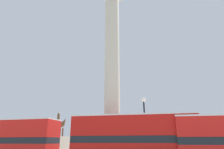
{
  "coord_description": "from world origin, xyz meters",
  "views": [
    {
      "loc": [
        4.47,
        -21.51,
        2.28
      ],
      "look_at": [
        0.0,
        0.0,
        9.68
      ],
      "focal_mm": 32.0,
      "sensor_mm": 36.0,
      "label": 1
    }
  ],
  "objects_px": {
    "equestrian_statue": "(56,145)",
    "monument_column": "(112,90)",
    "street_lamp": "(145,126)",
    "bus_b": "(134,139)",
    "bus_c": "(3,140)"
  },
  "relations": [
    {
      "from": "equestrian_statue",
      "to": "monument_column",
      "type": "bearing_deg",
      "value": -11.87
    },
    {
      "from": "monument_column",
      "to": "bus_c",
      "type": "distance_m",
      "value": 12.15
    },
    {
      "from": "monument_column",
      "to": "bus_c",
      "type": "bearing_deg",
      "value": -161.38
    },
    {
      "from": "monument_column",
      "to": "bus_b",
      "type": "bearing_deg",
      "value": -56.6
    },
    {
      "from": "street_lamp",
      "to": "bus_b",
      "type": "bearing_deg",
      "value": -108.93
    },
    {
      "from": "monument_column",
      "to": "bus_b",
      "type": "distance_m",
      "value": 7.27
    },
    {
      "from": "monument_column",
      "to": "street_lamp",
      "type": "bearing_deg",
      "value": -23.18
    },
    {
      "from": "equestrian_statue",
      "to": "street_lamp",
      "type": "bearing_deg",
      "value": -10.13
    },
    {
      "from": "bus_c",
      "to": "street_lamp",
      "type": "distance_m",
      "value": 14.04
    },
    {
      "from": "monument_column",
      "to": "bus_b",
      "type": "relative_size",
      "value": 2.23
    },
    {
      "from": "bus_b",
      "to": "street_lamp",
      "type": "distance_m",
      "value": 2.96
    },
    {
      "from": "bus_b",
      "to": "bus_c",
      "type": "distance_m",
      "value": 12.99
    },
    {
      "from": "bus_c",
      "to": "equestrian_statue",
      "type": "distance_m",
      "value": 8.57
    },
    {
      "from": "monument_column",
      "to": "bus_b",
      "type": "xyz_separation_m",
      "value": [
        2.68,
        -4.07,
        -5.39
      ]
    },
    {
      "from": "monument_column",
      "to": "bus_c",
      "type": "xyz_separation_m",
      "value": [
        -10.29,
        -3.47,
        -5.44
      ]
    }
  ]
}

